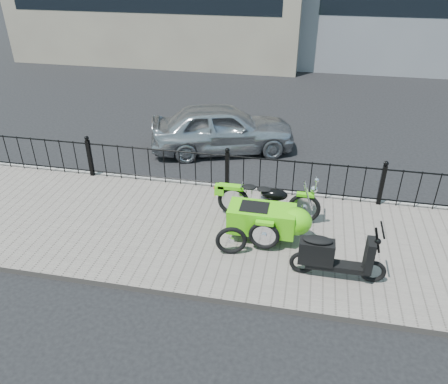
% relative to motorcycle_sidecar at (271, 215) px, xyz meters
% --- Properties ---
extents(ground, '(120.00, 120.00, 0.00)m').
position_rel_motorcycle_sidecar_xyz_m(ground, '(-1.23, 0.41, -0.59)').
color(ground, black).
rests_on(ground, ground).
extents(sidewalk, '(30.00, 3.80, 0.12)m').
position_rel_motorcycle_sidecar_xyz_m(sidewalk, '(-1.23, -0.09, -0.53)').
color(sidewalk, '#6D645C').
rests_on(sidewalk, ground).
extents(curb, '(30.00, 0.10, 0.12)m').
position_rel_motorcycle_sidecar_xyz_m(curb, '(-1.23, 1.85, -0.53)').
color(curb, gray).
rests_on(curb, ground).
extents(iron_fence, '(14.11, 0.11, 1.08)m').
position_rel_motorcycle_sidecar_xyz_m(iron_fence, '(-1.23, 1.71, -0.01)').
color(iron_fence, black).
rests_on(iron_fence, sidewalk).
extents(motorcycle_sidecar, '(2.28, 1.48, 0.98)m').
position_rel_motorcycle_sidecar_xyz_m(motorcycle_sidecar, '(0.00, 0.00, 0.00)').
color(motorcycle_sidecar, black).
rests_on(motorcycle_sidecar, sidewalk).
extents(scooter, '(1.67, 0.49, 1.13)m').
position_rel_motorcycle_sidecar_xyz_m(scooter, '(1.16, -1.03, -0.04)').
color(scooter, black).
rests_on(scooter, sidewalk).
extents(spare_tire, '(0.61, 0.21, 0.60)m').
position_rel_motorcycle_sidecar_xyz_m(spare_tire, '(-0.67, -0.74, -0.17)').
color(spare_tire, black).
rests_on(spare_tire, sidewalk).
extents(sedan_car, '(4.36, 2.80, 1.38)m').
position_rel_motorcycle_sidecar_xyz_m(sedan_car, '(-1.83, 4.12, 0.10)').
color(sedan_car, '#A4A7AB').
rests_on(sedan_car, ground).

